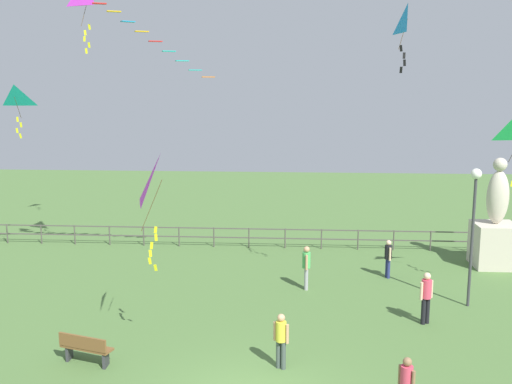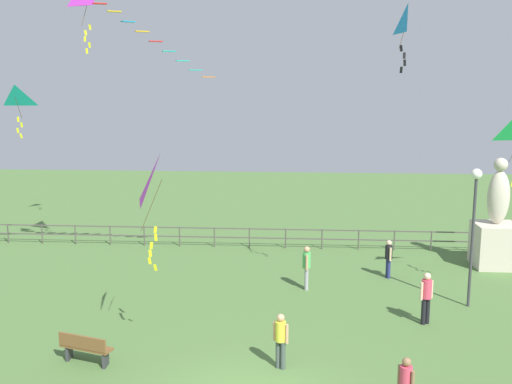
{
  "view_description": "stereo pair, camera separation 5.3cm",
  "coord_description": "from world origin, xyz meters",
  "px_view_note": "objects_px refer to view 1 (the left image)",
  "views": [
    {
      "loc": [
        1.08,
        -12.65,
        7.35
      ],
      "look_at": [
        -0.16,
        5.4,
        4.19
      ],
      "focal_mm": 40.84,
      "sensor_mm": 36.0,
      "label": 1
    },
    {
      "loc": [
        1.14,
        -12.65,
        7.35
      ],
      "look_at": [
        -0.16,
        5.4,
        4.19
      ],
      "focal_mm": 40.84,
      "sensor_mm": 36.0,
      "label": 2
    }
  ],
  "objects_px": {
    "person_4": "(426,295)",
    "person_0": "(406,384)",
    "person_3": "(306,265)",
    "kite_1": "(161,183)",
    "person_2": "(388,256)",
    "park_bench": "(85,348)",
    "statue_monument": "(495,233)",
    "lamppost": "(474,208)",
    "kite_3": "(15,99)",
    "kite_0": "(407,21)",
    "person_1": "(281,337)"
  },
  "relations": [
    {
      "from": "person_0",
      "to": "kite_3",
      "type": "height_order",
      "value": "kite_3"
    },
    {
      "from": "person_0",
      "to": "person_2",
      "type": "distance_m",
      "value": 10.31
    },
    {
      "from": "kite_1",
      "to": "person_3",
      "type": "bearing_deg",
      "value": 51.6
    },
    {
      "from": "statue_monument",
      "to": "kite_3",
      "type": "relative_size",
      "value": 2.25
    },
    {
      "from": "statue_monument",
      "to": "kite_3",
      "type": "xyz_separation_m",
      "value": [
        -19.44,
        -2.07,
        5.59
      ]
    },
    {
      "from": "person_2",
      "to": "kite_1",
      "type": "bearing_deg",
      "value": -137.32
    },
    {
      "from": "person_3",
      "to": "kite_3",
      "type": "distance_m",
      "value": 13.05
    },
    {
      "from": "kite_0",
      "to": "statue_monument",
      "type": "bearing_deg",
      "value": 47.52
    },
    {
      "from": "person_3",
      "to": "park_bench",
      "type": "bearing_deg",
      "value": -133.18
    },
    {
      "from": "person_0",
      "to": "statue_monument",
      "type": "bearing_deg",
      "value": 64.15
    },
    {
      "from": "kite_0",
      "to": "lamppost",
      "type": "bearing_deg",
      "value": 13.88
    },
    {
      "from": "lamppost",
      "to": "park_bench",
      "type": "height_order",
      "value": "lamppost"
    },
    {
      "from": "person_3",
      "to": "kite_1",
      "type": "bearing_deg",
      "value": -128.4
    },
    {
      "from": "person_4",
      "to": "kite_3",
      "type": "relative_size",
      "value": 0.82
    },
    {
      "from": "person_1",
      "to": "person_2",
      "type": "xyz_separation_m",
      "value": [
        4.03,
        7.97,
        0.0
      ]
    },
    {
      "from": "person_2",
      "to": "kite_0",
      "type": "bearing_deg",
      "value": -94.75
    },
    {
      "from": "person_1",
      "to": "person_4",
      "type": "relative_size",
      "value": 0.91
    },
    {
      "from": "statue_monument",
      "to": "kite_0",
      "type": "height_order",
      "value": "kite_0"
    },
    {
      "from": "person_2",
      "to": "person_4",
      "type": "relative_size",
      "value": 0.91
    },
    {
      "from": "lamppost",
      "to": "person_2",
      "type": "relative_size",
      "value": 3.13
    },
    {
      "from": "person_1",
      "to": "kite_3",
      "type": "height_order",
      "value": "kite_3"
    },
    {
      "from": "park_bench",
      "to": "kite_0",
      "type": "bearing_deg",
      "value": 26.43
    },
    {
      "from": "statue_monument",
      "to": "person_3",
      "type": "distance_m",
      "value": 8.72
    },
    {
      "from": "person_3",
      "to": "person_4",
      "type": "relative_size",
      "value": 0.98
    },
    {
      "from": "kite_3",
      "to": "person_3",
      "type": "bearing_deg",
      "value": -7.05
    },
    {
      "from": "lamppost",
      "to": "statue_monument",
      "type": "bearing_deg",
      "value": 63.46
    },
    {
      "from": "person_4",
      "to": "kite_3",
      "type": "height_order",
      "value": "kite_3"
    },
    {
      "from": "kite_1",
      "to": "park_bench",
      "type": "bearing_deg",
      "value": -147.22
    },
    {
      "from": "person_2",
      "to": "person_3",
      "type": "distance_m",
      "value": 3.63
    },
    {
      "from": "person_4",
      "to": "person_0",
      "type": "bearing_deg",
      "value": -106.3
    },
    {
      "from": "park_bench",
      "to": "person_2",
      "type": "height_order",
      "value": "person_2"
    },
    {
      "from": "person_1",
      "to": "kite_0",
      "type": "bearing_deg",
      "value": 49.59
    },
    {
      "from": "lamppost",
      "to": "person_3",
      "type": "distance_m",
      "value": 6.24
    },
    {
      "from": "lamppost",
      "to": "kite_1",
      "type": "distance_m",
      "value": 10.55
    },
    {
      "from": "person_1",
      "to": "kite_0",
      "type": "distance_m",
      "value": 10.34
    },
    {
      "from": "person_3",
      "to": "kite_1",
      "type": "xyz_separation_m",
      "value": [
        -4.15,
        -5.24,
        3.87
      ]
    },
    {
      "from": "person_3",
      "to": "kite_3",
      "type": "xyz_separation_m",
      "value": [
        -11.47,
        1.42,
        6.07
      ]
    },
    {
      "from": "statue_monument",
      "to": "person_3",
      "type": "xyz_separation_m",
      "value": [
        -7.97,
        -3.49,
        -0.49
      ]
    },
    {
      "from": "statue_monument",
      "to": "kite_1",
      "type": "relative_size",
      "value": 1.38
    },
    {
      "from": "park_bench",
      "to": "statue_monument",
      "type": "bearing_deg",
      "value": 35.35
    },
    {
      "from": "park_bench",
      "to": "person_4",
      "type": "bearing_deg",
      "value": 19.41
    },
    {
      "from": "person_0",
      "to": "person_2",
      "type": "relative_size",
      "value": 0.98
    },
    {
      "from": "person_1",
      "to": "person_4",
      "type": "distance_m",
      "value": 5.63
    },
    {
      "from": "person_2",
      "to": "kite_3",
      "type": "height_order",
      "value": "kite_3"
    },
    {
      "from": "lamppost",
      "to": "kite_0",
      "type": "height_order",
      "value": "kite_0"
    },
    {
      "from": "person_2",
      "to": "kite_0",
      "type": "xyz_separation_m",
      "value": [
        -0.3,
        -3.58,
        8.58
      ]
    },
    {
      "from": "person_1",
      "to": "person_2",
      "type": "distance_m",
      "value": 8.93
    },
    {
      "from": "person_3",
      "to": "person_1",
      "type": "bearing_deg",
      "value": -96.94
    },
    {
      "from": "person_3",
      "to": "person_4",
      "type": "xyz_separation_m",
      "value": [
        3.74,
        -3.02,
        0.02
      ]
    },
    {
      "from": "lamppost",
      "to": "person_2",
      "type": "bearing_deg",
      "value": 128.08
    }
  ]
}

